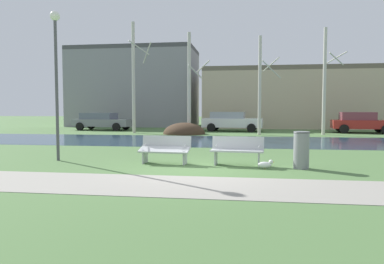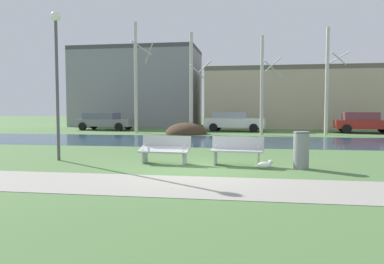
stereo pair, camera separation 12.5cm
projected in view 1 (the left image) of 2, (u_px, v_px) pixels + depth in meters
name	position (u px, v px, depth m)	size (l,w,h in m)	color
ground_plane	(220.00, 140.00, 20.15)	(120.00, 120.00, 0.00)	#4C703D
paved_path_strip	(183.00, 186.00, 8.10)	(60.00, 2.28, 0.01)	gray
river_band	(219.00, 141.00, 19.45)	(80.00, 6.96, 0.01)	#284256
soil_mound	(184.00, 134.00, 24.99)	(2.90, 3.08, 1.57)	#423021
bench_left	(165.00, 149.00, 11.39)	(1.64, 0.68, 0.87)	#B2B5B7
bench_right	(237.00, 150.00, 11.06)	(1.64, 0.68, 0.87)	#B2B5B7
trash_bin	(301.00, 149.00, 10.43)	(0.47, 0.47, 1.08)	gray
seagull	(265.00, 164.00, 10.37)	(0.48, 0.18, 0.27)	white
streetlamp	(56.00, 60.00, 11.89)	(0.32, 0.32, 4.92)	#4C4C51
birch_far_left	(134.00, 76.00, 25.76)	(1.47, 2.52, 7.87)	beige
birch_left	(190.00, 83.00, 24.90)	(1.56, 2.35, 6.96)	beige
birch_center_left	(261.00, 84.00, 23.87)	(1.48, 2.61, 6.53)	beige
birch_center	(325.00, 80.00, 23.89)	(1.48, 2.53, 7.06)	beige
parked_van_nearest_grey	(102.00, 121.00, 29.46)	(4.94, 2.35, 1.40)	slate
parked_sedan_second_white	(231.00, 121.00, 27.92)	(4.71, 2.34, 1.49)	silver
parked_hatch_third_red	(361.00, 122.00, 25.95)	(4.25, 2.38, 1.49)	maroon
building_grey_warehouse	(135.00, 88.00, 36.78)	(12.31, 6.40, 7.76)	gray
building_beige_block	(289.00, 99.00, 34.19)	(15.62, 8.10, 5.41)	#BCAD8E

